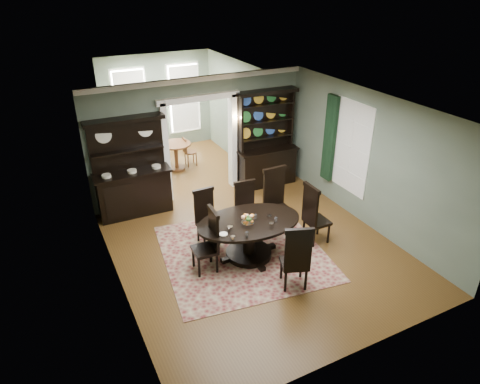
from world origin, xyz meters
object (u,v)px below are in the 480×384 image
object	(u,v)px
sideboard	(132,182)
parlor_table	(176,153)
dining_table	(249,232)
welsh_dresser	(266,151)

from	to	relation	value
sideboard	parlor_table	world-z (taller)	sideboard
dining_table	welsh_dresser	xyz separation A→B (m)	(1.98, 2.79, 0.34)
sideboard	parlor_table	distance (m)	2.58
sideboard	welsh_dresser	size ratio (longest dim) A/B	0.91
dining_table	parlor_table	world-z (taller)	dining_table
dining_table	welsh_dresser	world-z (taller)	welsh_dresser
dining_table	sideboard	size ratio (longest dim) A/B	0.95
dining_table	welsh_dresser	size ratio (longest dim) A/B	0.87
sideboard	parlor_table	xyz separation A→B (m)	(1.70, 1.91, -0.28)
parlor_table	sideboard	bearing A→B (deg)	-131.66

